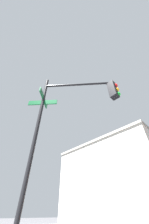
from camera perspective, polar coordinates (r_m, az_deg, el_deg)
traffic_signal_near at (r=4.58m, az=0.41°, el=2.09°), size 2.64×2.44×5.77m
building_stucco at (r=32.48m, az=25.96°, el=-27.58°), size 17.48×26.22×11.28m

